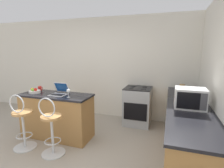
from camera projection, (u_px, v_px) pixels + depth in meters
name	position (u px, v px, depth m)	size (l,w,h in m)	color
ground_plane	(49.00, 161.00, 2.81)	(20.00, 20.00, 0.00)	gray
wall_back	(101.00, 68.00, 4.69)	(12.00, 0.06, 2.60)	silver
breakfast_bar	(57.00, 116.00, 3.57)	(1.46, 0.58, 0.90)	#9E703D
counter_right	(186.00, 131.00, 2.89)	(0.67, 2.78, 0.90)	#9E703D
bar_stool_near	(22.00, 123.00, 3.11)	(0.40, 0.40, 1.02)	silver
bar_stool_far	(51.00, 128.00, 2.92)	(0.40, 0.40, 1.02)	silver
laptop	(60.00, 91.00, 3.47)	(0.31, 0.33, 0.23)	silver
microwave	(190.00, 98.00, 2.63)	(0.44, 0.34, 0.31)	white
toaster	(188.00, 93.00, 3.23)	(0.25, 0.28, 0.17)	#9EA3A8
stove_range	(138.00, 106.00, 4.19)	(0.62, 0.61, 0.91)	#9EA3A8
mug_red	(40.00, 89.00, 3.77)	(0.09, 0.07, 0.10)	red
fruit_bowl	(34.00, 91.00, 3.58)	(0.23, 0.23, 0.11)	silver
wine_glass_tall	(68.00, 91.00, 3.23)	(0.07, 0.07, 0.16)	silver
storage_jar	(182.00, 89.00, 3.55)	(0.11, 0.11, 0.19)	silver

